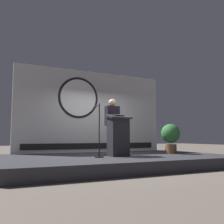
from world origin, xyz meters
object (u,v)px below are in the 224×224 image
object	(u,v)px
speaker_person	(112,126)
microphone_stand	(99,139)
podium	(118,135)
potted_plant	(171,136)

from	to	relation	value
speaker_person	microphone_stand	distance (m)	0.97
podium	microphone_stand	bearing A→B (deg)	-170.54
podium	speaker_person	bearing A→B (deg)	84.58
podium	speaker_person	xyz separation A→B (m)	(0.05, 0.48, 0.28)
microphone_stand	podium	bearing A→B (deg)	9.46
speaker_person	microphone_stand	size ratio (longest dim) A/B	1.18
microphone_stand	potted_plant	world-z (taller)	microphone_stand
podium	microphone_stand	world-z (taller)	microphone_stand
microphone_stand	potted_plant	size ratio (longest dim) A/B	1.49
podium	speaker_person	size ratio (longest dim) A/B	0.71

